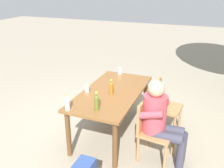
# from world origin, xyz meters

# --- Properties ---
(ground_plane) EXTENTS (24.00, 24.00, 0.00)m
(ground_plane) POSITION_xyz_m (0.00, 0.00, 0.00)
(ground_plane) COLOR gray
(dining_table) EXTENTS (1.71, 0.86, 0.75)m
(dining_table) POSITION_xyz_m (0.00, 0.00, 0.66)
(dining_table) COLOR brown
(dining_table) RESTS_ON ground_plane
(chair_far_right) EXTENTS (0.48, 0.48, 0.87)m
(chair_far_right) POSITION_xyz_m (0.38, 0.73, 0.49)
(chair_far_right) COLOR #A37547
(chair_far_right) RESTS_ON ground_plane
(chair_far_left) EXTENTS (0.49, 0.49, 0.87)m
(chair_far_left) POSITION_xyz_m (-0.39, 0.73, 0.49)
(chair_far_left) COLOR #A37547
(chair_far_left) RESTS_ON ground_plane
(person_in_white_shirt) EXTENTS (0.47, 0.61, 1.18)m
(person_in_white_shirt) POSITION_xyz_m (0.38, 0.84, 0.66)
(person_in_white_shirt) COLOR #B7424C
(person_in_white_shirt) RESTS_ON ground_plane
(bottle_clear) EXTENTS (0.06, 0.06, 0.22)m
(bottle_clear) POSITION_xyz_m (0.79, -0.32, 0.85)
(bottle_clear) COLOR white
(bottle_clear) RESTS_ON dining_table
(bottle_olive) EXTENTS (0.06, 0.06, 0.26)m
(bottle_olive) POSITION_xyz_m (0.64, 0.04, 0.86)
(bottle_olive) COLOR #566623
(bottle_olive) RESTS_ON dining_table
(bottle_amber) EXTENTS (0.06, 0.06, 0.23)m
(bottle_amber) POSITION_xyz_m (0.09, 0.02, 0.85)
(bottle_amber) COLOR #996019
(bottle_amber) RESTS_ON dining_table
(cup_steel) EXTENTS (0.07, 0.07, 0.10)m
(cup_steel) POSITION_xyz_m (0.18, -0.34, 0.80)
(cup_steel) COLOR #B2B7BC
(cup_steel) RESTS_ON dining_table
(cup_white) EXTENTS (0.06, 0.06, 0.12)m
(cup_white) POSITION_xyz_m (-0.79, -0.16, 0.81)
(cup_white) COLOR white
(cup_white) RESTS_ON dining_table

